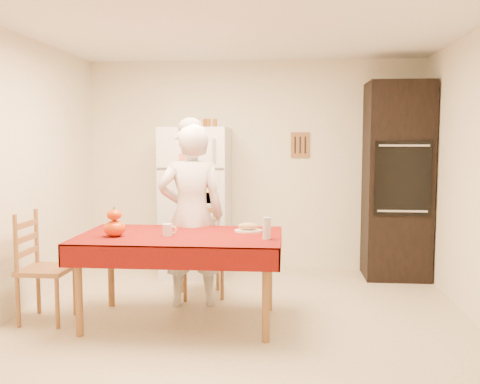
# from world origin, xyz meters

# --- Properties ---
(floor) EXTENTS (4.50, 4.50, 0.00)m
(floor) POSITION_xyz_m (0.00, 0.00, 0.00)
(floor) COLOR #C5B68E
(floor) RESTS_ON ground
(room_shell) EXTENTS (4.02, 4.52, 2.51)m
(room_shell) POSITION_xyz_m (0.00, 0.00, 1.62)
(room_shell) COLOR white
(room_shell) RESTS_ON ground
(refrigerator) EXTENTS (0.75, 0.74, 1.70)m
(refrigerator) POSITION_xyz_m (-0.65, 1.88, 0.85)
(refrigerator) COLOR white
(refrigerator) RESTS_ON floor
(oven_cabinet) EXTENTS (0.70, 0.62, 2.20)m
(oven_cabinet) POSITION_xyz_m (1.63, 1.93, 1.10)
(oven_cabinet) COLOR black
(oven_cabinet) RESTS_ON floor
(dining_table) EXTENTS (1.70, 1.00, 0.76)m
(dining_table) POSITION_xyz_m (-0.50, 0.20, 0.69)
(dining_table) COLOR brown
(dining_table) RESTS_ON floor
(chair_far) EXTENTS (0.51, 0.49, 0.95)m
(chair_far) POSITION_xyz_m (-0.46, 1.05, 0.51)
(chair_far) COLOR brown
(chair_far) RESTS_ON floor
(chair_left) EXTENTS (0.41, 0.43, 0.95)m
(chair_left) POSITION_xyz_m (-1.72, 0.14, 0.51)
(chair_left) COLOR brown
(chair_left) RESTS_ON floor
(seated_woman) EXTENTS (0.69, 0.52, 1.71)m
(seated_woman) POSITION_xyz_m (-0.49, 0.70, 0.85)
(seated_woman) COLOR silver
(seated_woman) RESTS_ON floor
(coffee_mug) EXTENTS (0.08, 0.08, 0.10)m
(coffee_mug) POSITION_xyz_m (-0.59, 0.14, 0.81)
(coffee_mug) COLOR white
(coffee_mug) RESTS_ON dining_table
(pumpkin_lower) EXTENTS (0.18, 0.18, 0.13)m
(pumpkin_lower) POSITION_xyz_m (-1.02, 0.07, 0.83)
(pumpkin_lower) COLOR #C84704
(pumpkin_lower) RESTS_ON dining_table
(pumpkin_upper) EXTENTS (0.12, 0.12, 0.09)m
(pumpkin_upper) POSITION_xyz_m (-1.02, 0.07, 0.94)
(pumpkin_upper) COLOR #E93505
(pumpkin_upper) RESTS_ON pumpkin_lower
(wine_glass) EXTENTS (0.07, 0.07, 0.18)m
(wine_glass) POSITION_xyz_m (0.23, 0.06, 0.85)
(wine_glass) COLOR silver
(wine_glass) RESTS_ON dining_table
(bread_plate) EXTENTS (0.24, 0.24, 0.02)m
(bread_plate) POSITION_xyz_m (0.06, 0.38, 0.77)
(bread_plate) COLOR white
(bread_plate) RESTS_ON dining_table
(bread_loaf) EXTENTS (0.18, 0.10, 0.06)m
(bread_loaf) POSITION_xyz_m (0.06, 0.38, 0.81)
(bread_loaf) COLOR tan
(bread_loaf) RESTS_ON bread_plate
(spice_jar_left) EXTENTS (0.05, 0.05, 0.10)m
(spice_jar_left) POSITION_xyz_m (-0.55, 1.93, 1.75)
(spice_jar_left) COLOR brown
(spice_jar_left) RESTS_ON refrigerator
(spice_jar_mid) EXTENTS (0.05, 0.05, 0.10)m
(spice_jar_mid) POSITION_xyz_m (-0.51, 1.93, 1.75)
(spice_jar_mid) COLOR brown
(spice_jar_mid) RESTS_ON refrigerator
(spice_jar_right) EXTENTS (0.05, 0.05, 0.10)m
(spice_jar_right) POSITION_xyz_m (-0.43, 1.93, 1.75)
(spice_jar_right) COLOR #98501B
(spice_jar_right) RESTS_ON refrigerator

